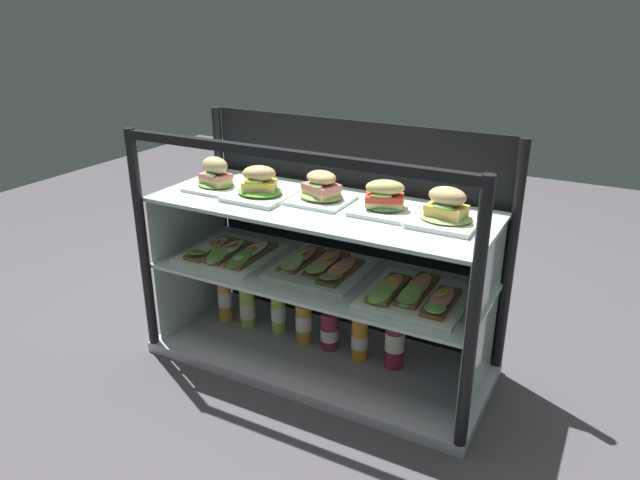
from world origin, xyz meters
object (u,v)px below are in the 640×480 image
object	(u,v)px
plated_roll_sandwich_near_left_corner	(321,191)
juice_bottle_back_left	(395,341)
plated_roll_sandwich_right_of_center	(384,201)
juice_bottle_near_post	(330,329)
open_sandwich_tray_far_right	(415,295)
juice_bottle_front_fourth	(360,337)
plated_roll_sandwich_left_of_center	(260,187)
plated_roll_sandwich_center	(446,211)
plated_roll_sandwich_mid_right	(216,177)
juice_bottle_front_second	(278,309)
juice_bottle_front_left_end	(225,296)
open_sandwich_tray_mid_right	(322,266)
juice_bottle_back_right	(304,321)
juice_bottle_back_center	(247,305)
open_sandwich_tray_left_of_center	(230,253)

from	to	relation	value
plated_roll_sandwich_near_left_corner	juice_bottle_back_left	size ratio (longest dim) A/B	0.82
plated_roll_sandwich_right_of_center	juice_bottle_near_post	distance (m)	0.58
juice_bottle_back_left	plated_roll_sandwich_right_of_center	bearing A→B (deg)	-160.87
open_sandwich_tray_far_right	juice_bottle_front_fourth	distance (m)	0.35
plated_roll_sandwich_left_of_center	juice_bottle_near_post	distance (m)	0.60
juice_bottle_front_fourth	juice_bottle_back_left	bearing A→B (deg)	5.72
plated_roll_sandwich_left_of_center	plated_roll_sandwich_center	bearing A→B (deg)	4.87
plated_roll_sandwich_mid_right	plated_roll_sandwich_center	xyz separation A→B (m)	(0.85, 0.04, -0.00)
plated_roll_sandwich_near_left_corner	juice_bottle_front_second	world-z (taller)	plated_roll_sandwich_near_left_corner
plated_roll_sandwich_mid_right	plated_roll_sandwich_right_of_center	world-z (taller)	plated_roll_sandwich_mid_right
plated_roll_sandwich_near_left_corner	juice_bottle_front_left_end	bearing A→B (deg)	179.03
open_sandwich_tray_mid_right	juice_bottle_near_post	distance (m)	0.27
open_sandwich_tray_far_right	juice_bottle_back_left	xyz separation A→B (m)	(-0.09, 0.08, -0.24)
plated_roll_sandwich_right_of_center	juice_bottle_back_right	bearing A→B (deg)	178.48
open_sandwich_tray_far_right	juice_bottle_front_left_end	bearing A→B (deg)	175.13
plated_roll_sandwich_near_left_corner	juice_bottle_back_right	size ratio (longest dim) A/B	0.89
juice_bottle_back_center	juice_bottle_back_left	xyz separation A→B (m)	(0.63, 0.01, 0.01)
juice_bottle_front_left_end	plated_roll_sandwich_left_of_center	bearing A→B (deg)	-16.56
plated_roll_sandwich_near_left_corner	open_sandwich_tray_far_right	world-z (taller)	plated_roll_sandwich_near_left_corner
plated_roll_sandwich_center	open_sandwich_tray_left_of_center	world-z (taller)	plated_roll_sandwich_center
juice_bottle_front_left_end	juice_bottle_front_second	bearing A→B (deg)	4.20
plated_roll_sandwich_left_of_center	plated_roll_sandwich_near_left_corner	world-z (taller)	plated_roll_sandwich_left_of_center
plated_roll_sandwich_right_of_center	juice_bottle_front_left_end	distance (m)	0.86
juice_bottle_front_second	juice_bottle_back_right	xyz separation A→B (m)	(0.12, -0.02, -0.01)
open_sandwich_tray_mid_right	juice_bottle_front_fourth	xyz separation A→B (m)	(0.15, 0.01, -0.25)
plated_roll_sandwich_mid_right	juice_bottle_back_left	xyz separation A→B (m)	(0.70, 0.07, -0.52)
juice_bottle_front_second	juice_bottle_near_post	xyz separation A→B (m)	(0.23, -0.01, -0.02)
open_sandwich_tray_far_right	juice_bottle_back_center	size ratio (longest dim) A/B	1.39
plated_roll_sandwich_mid_right	plated_roll_sandwich_center	bearing A→B (deg)	2.65
plated_roll_sandwich_left_of_center	juice_bottle_front_left_end	bearing A→B (deg)	163.44
juice_bottle_back_center	plated_roll_sandwich_center	bearing A→B (deg)	-1.58
open_sandwich_tray_far_right	juice_bottle_back_right	bearing A→B (deg)	171.06
juice_bottle_front_left_end	juice_bottle_front_second	distance (m)	0.25
open_sandwich_tray_mid_right	juice_bottle_front_fourth	distance (m)	0.30
plated_roll_sandwich_right_of_center	open_sandwich_tray_far_right	distance (m)	0.32
juice_bottle_back_left	juice_bottle_front_fourth	bearing A→B (deg)	-174.28
juice_bottle_back_right	juice_bottle_back_left	distance (m)	0.37
juice_bottle_back_right	juice_bottle_back_left	xyz separation A→B (m)	(0.37, 0.01, 0.02)
plated_roll_sandwich_right_of_center	open_sandwich_tray_left_of_center	xyz separation A→B (m)	(-0.58, -0.07, -0.28)
plated_roll_sandwich_mid_right	juice_bottle_back_center	xyz separation A→B (m)	(0.07, 0.06, -0.54)
plated_roll_sandwich_right_of_center	juice_bottle_back_left	world-z (taller)	plated_roll_sandwich_right_of_center
plated_roll_sandwich_mid_right	juice_bottle_back_right	xyz separation A→B (m)	(0.33, 0.06, -0.54)
juice_bottle_front_second	plated_roll_sandwich_center	bearing A→B (deg)	-3.06
plated_roll_sandwich_near_left_corner	juice_bottle_near_post	world-z (taller)	plated_roll_sandwich_near_left_corner
plated_roll_sandwich_near_left_corner	open_sandwich_tray_far_right	size ratio (longest dim) A/B	0.59
juice_bottle_front_left_end	juice_bottle_front_fourth	xyz separation A→B (m)	(0.61, -0.00, -0.01)
plated_roll_sandwich_near_left_corner	open_sandwich_tray_left_of_center	bearing A→B (deg)	-169.63
open_sandwich_tray_left_of_center	open_sandwich_tray_mid_right	bearing A→B (deg)	9.40
plated_roll_sandwich_mid_right	plated_roll_sandwich_near_left_corner	xyz separation A→B (m)	(0.41, 0.05, -0.00)
juice_bottle_back_right	juice_bottle_back_left	world-z (taller)	juice_bottle_back_left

